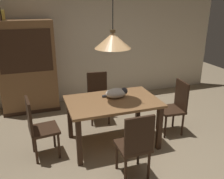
# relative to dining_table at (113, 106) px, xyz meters

# --- Properties ---
(ground) EXTENTS (10.00, 10.00, 0.00)m
(ground) POSITION_rel_dining_table_xyz_m (0.09, -0.57, -0.65)
(ground) COLOR #998466
(back_wall) EXTENTS (6.40, 0.10, 2.90)m
(back_wall) POSITION_rel_dining_table_xyz_m (0.09, 2.08, 0.80)
(back_wall) COLOR beige
(back_wall) RESTS_ON ground
(dining_table) EXTENTS (1.40, 0.90, 0.75)m
(dining_table) POSITION_rel_dining_table_xyz_m (0.00, 0.00, 0.00)
(dining_table) COLOR olive
(dining_table) RESTS_ON ground
(chair_near_front) EXTENTS (0.40, 0.40, 0.93)m
(chair_near_front) POSITION_rel_dining_table_xyz_m (0.00, -0.88, -0.14)
(chair_near_front) COLOR #382316
(chair_near_front) RESTS_ON ground
(chair_right_side) EXTENTS (0.43, 0.43, 0.93)m
(chair_right_side) POSITION_rel_dining_table_xyz_m (1.13, -0.01, -0.14)
(chair_right_side) COLOR #382316
(chair_right_side) RESTS_ON ground
(chair_far_back) EXTENTS (0.44, 0.44, 0.93)m
(chair_far_back) POSITION_rel_dining_table_xyz_m (0.01, 0.88, -0.14)
(chair_far_back) COLOR #382316
(chair_far_back) RESTS_ON ground
(chair_left_side) EXTENTS (0.44, 0.44, 0.93)m
(chair_left_side) POSITION_rel_dining_table_xyz_m (-1.13, -0.01, -0.14)
(chair_left_side) COLOR #382316
(chair_left_side) RESTS_ON ground
(cat_sleeping) EXTENTS (0.39, 0.22, 0.16)m
(cat_sleeping) POSITION_rel_dining_table_xyz_m (0.10, 0.09, 0.18)
(cat_sleeping) COLOR silver
(cat_sleeping) RESTS_ON dining_table
(pendant_lamp) EXTENTS (0.52, 0.52, 1.30)m
(pendant_lamp) POSITION_rel_dining_table_xyz_m (-0.00, 0.00, 1.01)
(pendant_lamp) COLOR #E0A86B
(hutch_bookcase) EXTENTS (1.12, 0.45, 1.85)m
(hutch_bookcase) POSITION_rel_dining_table_xyz_m (-1.20, 1.75, 0.24)
(hutch_bookcase) COLOR brown
(hutch_bookcase) RESTS_ON ground
(book_yellow_short) EXTENTS (0.04, 0.20, 0.18)m
(book_yellow_short) POSITION_rel_dining_table_xyz_m (-1.51, 1.75, 1.29)
(book_yellow_short) COLOR gold
(book_yellow_short) RESTS_ON hutch_bookcase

